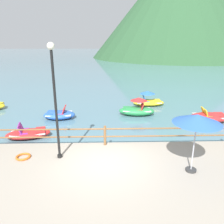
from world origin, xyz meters
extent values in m
plane|color=slate|center=(0.00, 40.00, 0.00)|extent=(200.00, 200.00, 0.00)
cube|color=#A39989|center=(0.00, -2.20, 0.20)|extent=(28.00, 8.00, 0.40)
cylinder|color=brown|center=(0.00, 1.55, 0.88)|extent=(0.12, 0.12, 0.95)
cylinder|color=brown|center=(0.00, 1.55, 1.21)|extent=(23.80, 0.07, 0.07)
cylinder|color=brown|center=(0.00, 1.55, 0.83)|extent=(23.80, 0.07, 0.07)
cylinder|color=black|center=(-1.90, 0.45, 2.58)|extent=(0.10, 0.10, 4.36)
sphere|color=silver|center=(-1.90, 0.45, 4.88)|extent=(0.28, 0.28, 0.28)
cylinder|color=black|center=(-1.90, 0.45, 0.46)|extent=(0.20, 0.20, 0.12)
cylinder|color=#B2B2B7|center=(3.23, -0.70, 1.40)|extent=(0.05, 0.05, 2.00)
cone|color=blue|center=(3.23, -0.70, 2.48)|extent=(1.70, 1.70, 0.32)
cylinder|color=#333333|center=(3.23, -0.70, 0.44)|extent=(0.40, 0.40, 0.08)
torus|color=orange|center=(-3.42, 0.45, 0.45)|extent=(0.61, 0.61, 0.09)
ellipsoid|color=red|center=(6.80, 5.59, 0.29)|extent=(2.58, 1.47, 0.58)
cube|color=silver|center=(6.80, 5.59, 0.39)|extent=(2.02, 1.20, 0.06)
cube|color=yellow|center=(6.60, 5.33, 0.46)|extent=(0.42, 0.42, 0.08)
cube|color=yellow|center=(6.42, 5.34, 0.68)|extent=(0.23, 0.41, 0.43)
cube|color=yellow|center=(6.63, 5.86, 0.46)|extent=(0.42, 0.42, 0.08)
cube|color=yellow|center=(6.45, 5.87, 0.68)|extent=(0.23, 0.41, 0.43)
cube|color=red|center=(7.49, 5.55, 0.45)|extent=(0.60, 0.96, 0.12)
ellipsoid|color=blue|center=(-3.12, 6.43, 0.26)|extent=(2.15, 1.41, 0.53)
cube|color=silver|center=(-3.12, 6.43, 0.36)|extent=(1.68, 1.16, 0.06)
cube|color=red|center=(-2.97, 6.70, 0.43)|extent=(0.41, 0.41, 0.08)
cube|color=red|center=(-2.79, 6.71, 0.65)|extent=(0.22, 0.41, 0.43)
cube|color=red|center=(-2.95, 6.16, 0.43)|extent=(0.41, 0.41, 0.08)
cube|color=red|center=(-2.77, 6.17, 0.65)|extent=(0.22, 0.41, 0.43)
cube|color=blue|center=(-3.70, 6.41, 0.42)|extent=(0.49, 0.96, 0.12)
ellipsoid|color=green|center=(2.22, 7.03, 0.30)|extent=(2.58, 1.43, 0.60)
cube|color=silver|center=(2.22, 7.03, 0.40)|extent=(2.02, 1.16, 0.06)
cube|color=red|center=(2.43, 7.26, 0.47)|extent=(0.43, 0.43, 0.08)
cube|color=red|center=(2.61, 7.24, 0.69)|extent=(0.24, 0.42, 0.43)
cube|color=red|center=(2.39, 6.77, 0.47)|extent=(0.43, 0.43, 0.08)
cube|color=red|center=(2.57, 6.75, 0.69)|extent=(0.24, 0.42, 0.43)
cube|color=green|center=(1.54, 7.08, 0.46)|extent=(0.62, 0.90, 0.12)
cone|color=red|center=(2.35, 7.02, 1.17)|extent=(1.26, 1.26, 0.22)
ellipsoid|color=red|center=(-4.19, 3.36, 0.22)|extent=(2.54, 1.67, 0.45)
cube|color=silver|center=(-4.19, 3.36, 0.30)|extent=(1.99, 1.35, 0.06)
cube|color=purple|center=(-4.31, 3.09, 0.37)|extent=(0.48, 0.48, 0.08)
cube|color=purple|center=(-4.49, 3.05, 0.59)|extent=(0.29, 0.44, 0.43)
cube|color=purple|center=(-4.42, 3.55, 0.37)|extent=(0.48, 0.48, 0.08)
cube|color=purple|center=(-4.59, 3.51, 0.59)|extent=(0.29, 0.44, 0.43)
cube|color=red|center=(-3.57, 3.51, 0.36)|extent=(0.69, 0.92, 0.12)
ellipsoid|color=yellow|center=(3.53, 9.49, 0.23)|extent=(2.53, 1.29, 0.46)
cube|color=silver|center=(3.53, 9.49, 0.31)|extent=(1.97, 1.06, 0.06)
cube|color=blue|center=(3.34, 9.23, 0.38)|extent=(0.40, 0.40, 0.08)
cube|color=blue|center=(3.16, 9.23, 0.60)|extent=(0.21, 0.40, 0.43)
cube|color=blue|center=(3.34, 9.75, 0.38)|extent=(0.40, 0.40, 0.08)
cube|color=blue|center=(3.16, 9.75, 0.60)|extent=(0.21, 0.40, 0.43)
cube|color=yellow|center=(4.23, 9.49, 0.37)|extent=(0.56, 0.90, 0.12)
cone|color=blue|center=(3.41, 9.49, 1.08)|extent=(1.22, 1.22, 0.22)
cone|color=#2D5633|center=(22.02, 63.68, 15.80)|extent=(51.82, 51.82, 31.60)
cone|color=#2D5633|center=(11.66, 69.68, 9.48)|extent=(28.50, 28.50, 18.96)
camera|label=1|loc=(0.07, -7.84, 5.07)|focal=35.44mm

